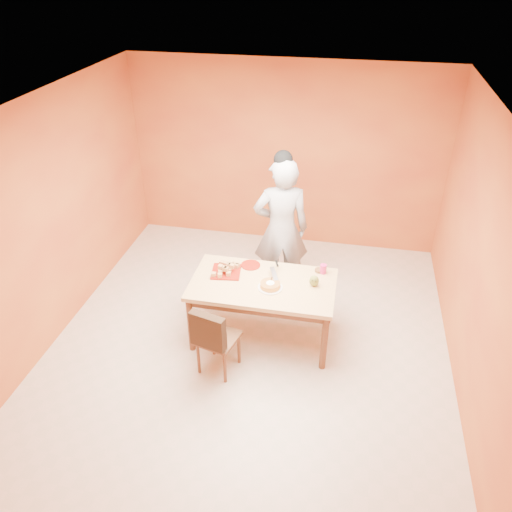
% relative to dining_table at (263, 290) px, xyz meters
% --- Properties ---
extents(floor, '(5.00, 5.00, 0.00)m').
position_rel_dining_table_xyz_m(floor, '(-0.12, -0.17, -0.67)').
color(floor, beige).
rests_on(floor, ground).
extents(ceiling, '(5.00, 5.00, 0.00)m').
position_rel_dining_table_xyz_m(ceiling, '(-0.12, -0.17, 2.03)').
color(ceiling, white).
rests_on(ceiling, wall_back).
extents(wall_back, '(4.50, 0.00, 4.50)m').
position_rel_dining_table_xyz_m(wall_back, '(-0.12, 2.33, 0.68)').
color(wall_back, orange).
rests_on(wall_back, floor).
extents(wall_left, '(0.00, 5.00, 5.00)m').
position_rel_dining_table_xyz_m(wall_left, '(-2.37, -0.17, 0.68)').
color(wall_left, orange).
rests_on(wall_left, floor).
extents(wall_right, '(0.00, 5.00, 5.00)m').
position_rel_dining_table_xyz_m(wall_right, '(2.13, -0.17, 0.68)').
color(wall_right, orange).
rests_on(wall_right, floor).
extents(dining_table, '(1.60, 0.90, 0.76)m').
position_rel_dining_table_xyz_m(dining_table, '(0.00, 0.00, 0.00)').
color(dining_table, '#E3B877').
rests_on(dining_table, floor).
extents(dining_chair, '(0.49, 0.55, 0.86)m').
position_rel_dining_table_xyz_m(dining_chair, '(-0.36, -0.63, -0.22)').
color(dining_chair, brown).
rests_on(dining_chair, floor).
extents(pastry_pile, '(0.29, 0.29, 0.09)m').
position_rel_dining_table_xyz_m(pastry_pile, '(-0.45, 0.12, 0.16)').
color(pastry_pile, tan).
rests_on(pastry_pile, pastry_platter).
extents(person, '(0.78, 0.61, 1.89)m').
position_rel_dining_table_xyz_m(person, '(0.06, 0.90, 0.28)').
color(person, '#9C9C9F').
rests_on(person, floor).
extents(pastry_platter, '(0.36, 0.36, 0.02)m').
position_rel_dining_table_xyz_m(pastry_platter, '(-0.45, 0.12, 0.10)').
color(pastry_platter, maroon).
rests_on(pastry_platter, dining_table).
extents(red_dinner_plate, '(0.23, 0.23, 0.01)m').
position_rel_dining_table_xyz_m(red_dinner_plate, '(-0.20, 0.31, 0.10)').
color(red_dinner_plate, maroon).
rests_on(red_dinner_plate, dining_table).
extents(white_cake_plate, '(0.32, 0.32, 0.01)m').
position_rel_dining_table_xyz_m(white_cake_plate, '(0.10, -0.08, 0.10)').
color(white_cake_plate, white).
rests_on(white_cake_plate, dining_table).
extents(sponge_cake, '(0.24, 0.24, 0.05)m').
position_rel_dining_table_xyz_m(sponge_cake, '(0.10, -0.08, 0.13)').
color(sponge_cake, orange).
rests_on(sponge_cake, white_cake_plate).
extents(cake_server, '(0.14, 0.28, 0.01)m').
position_rel_dining_table_xyz_m(cake_server, '(0.11, 0.10, 0.16)').
color(cake_server, white).
rests_on(cake_server, sponge_cake).
extents(egg_ornament, '(0.12, 0.11, 0.13)m').
position_rel_dining_table_xyz_m(egg_ornament, '(0.56, 0.06, 0.16)').
color(egg_ornament, olive).
rests_on(egg_ornament, dining_table).
extents(magenta_glass, '(0.10, 0.10, 0.11)m').
position_rel_dining_table_xyz_m(magenta_glass, '(0.63, 0.33, 0.15)').
color(magenta_glass, '#CD1E69').
rests_on(magenta_glass, dining_table).
extents(checker_tin, '(0.10, 0.10, 0.03)m').
position_rel_dining_table_xyz_m(checker_tin, '(0.59, 0.35, 0.11)').
color(checker_tin, '#38190F').
rests_on(checker_tin, dining_table).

